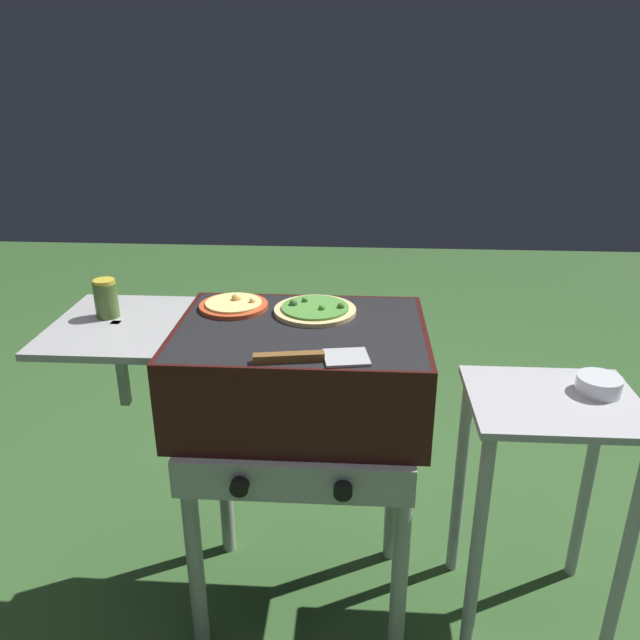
{
  "coord_description": "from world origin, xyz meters",
  "views": [
    {
      "loc": [
        0.14,
        -1.45,
        1.51
      ],
      "look_at": [
        0.05,
        0.0,
        0.92
      ],
      "focal_mm": 34.98,
      "sensor_mm": 36.0,
      "label": 1
    }
  ],
  "objects_px": {
    "pizza_cheese": "(234,305)",
    "topping_bowl_near": "(599,385)",
    "pizza_veggie": "(315,310)",
    "prep_table": "(544,463)",
    "sauce_jar": "(106,299)",
    "spatula": "(313,357)",
    "grill": "(296,378)"
  },
  "relations": [
    {
      "from": "pizza_cheese",
      "to": "topping_bowl_near",
      "type": "relative_size",
      "value": 1.62
    },
    {
      "from": "pizza_cheese",
      "to": "topping_bowl_near",
      "type": "height_order",
      "value": "pizza_cheese"
    },
    {
      "from": "pizza_veggie",
      "to": "pizza_cheese",
      "type": "xyz_separation_m",
      "value": [
        -0.22,
        0.02,
        0.0
      ]
    },
    {
      "from": "pizza_veggie",
      "to": "prep_table",
      "type": "height_order",
      "value": "pizza_veggie"
    },
    {
      "from": "prep_table",
      "to": "pizza_cheese",
      "type": "bearing_deg",
      "value": 171.92
    },
    {
      "from": "sauce_jar",
      "to": "prep_table",
      "type": "xyz_separation_m",
      "value": [
        1.17,
        -0.04,
        -0.44
      ]
    },
    {
      "from": "pizza_cheese",
      "to": "spatula",
      "type": "xyz_separation_m",
      "value": [
        0.24,
        -0.31,
        -0.0
      ]
    },
    {
      "from": "grill",
      "to": "prep_table",
      "type": "bearing_deg",
      "value": 0.37
    },
    {
      "from": "sauce_jar",
      "to": "topping_bowl_near",
      "type": "bearing_deg",
      "value": 0.12
    },
    {
      "from": "spatula",
      "to": "prep_table",
      "type": "distance_m",
      "value": 0.75
    },
    {
      "from": "pizza_veggie",
      "to": "grill",
      "type": "bearing_deg",
      "value": -112.89
    },
    {
      "from": "topping_bowl_near",
      "to": "pizza_veggie",
      "type": "bearing_deg",
      "value": 175.51
    },
    {
      "from": "sauce_jar",
      "to": "prep_table",
      "type": "height_order",
      "value": "sauce_jar"
    },
    {
      "from": "pizza_veggie",
      "to": "pizza_cheese",
      "type": "relative_size",
      "value": 1.18
    },
    {
      "from": "grill",
      "to": "prep_table",
      "type": "height_order",
      "value": "grill"
    },
    {
      "from": "pizza_veggie",
      "to": "prep_table",
      "type": "relative_size",
      "value": 0.31
    },
    {
      "from": "pizza_veggie",
      "to": "topping_bowl_near",
      "type": "bearing_deg",
      "value": -4.49
    },
    {
      "from": "grill",
      "to": "sauce_jar",
      "type": "relative_size",
      "value": 9.39
    },
    {
      "from": "pizza_cheese",
      "to": "prep_table",
      "type": "xyz_separation_m",
      "value": [
        0.85,
        -0.12,
        -0.39
      ]
    },
    {
      "from": "pizza_cheese",
      "to": "prep_table",
      "type": "relative_size",
      "value": 0.26
    },
    {
      "from": "grill",
      "to": "sauce_jar",
      "type": "height_order",
      "value": "sauce_jar"
    },
    {
      "from": "spatula",
      "to": "grill",
      "type": "bearing_deg",
      "value": 107.54
    },
    {
      "from": "sauce_jar",
      "to": "spatula",
      "type": "bearing_deg",
      "value": -22.49
    },
    {
      "from": "sauce_jar",
      "to": "prep_table",
      "type": "distance_m",
      "value": 1.25
    },
    {
      "from": "sauce_jar",
      "to": "pizza_veggie",
      "type": "bearing_deg",
      "value": 6.47
    },
    {
      "from": "topping_bowl_near",
      "to": "pizza_cheese",
      "type": "bearing_deg",
      "value": 175.33
    },
    {
      "from": "grill",
      "to": "pizza_cheese",
      "type": "xyz_separation_m",
      "value": [
        -0.18,
        0.13,
        0.15
      ]
    },
    {
      "from": "prep_table",
      "to": "grill",
      "type": "bearing_deg",
      "value": -179.63
    },
    {
      "from": "pizza_cheese",
      "to": "topping_bowl_near",
      "type": "distance_m",
      "value": 0.99
    },
    {
      "from": "sauce_jar",
      "to": "grill",
      "type": "bearing_deg",
      "value": -4.95
    },
    {
      "from": "sauce_jar",
      "to": "spatula",
      "type": "relative_size",
      "value": 0.38
    },
    {
      "from": "sauce_jar",
      "to": "pizza_cheese",
      "type": "bearing_deg",
      "value": 14.45
    }
  ]
}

